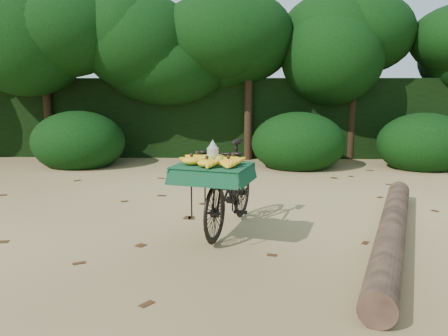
{
  "coord_description": "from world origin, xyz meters",
  "views": [
    {
      "loc": [
        0.37,
        -5.23,
        1.74
      ],
      "look_at": [
        0.17,
        -0.03,
        0.78
      ],
      "focal_mm": 38.0,
      "sensor_mm": 36.0,
      "label": 1
    }
  ],
  "objects": [
    {
      "name": "ground",
      "position": [
        0.0,
        0.0,
        0.0
      ],
      "size": [
        80.0,
        80.0,
        0.0
      ],
      "primitive_type": "plane",
      "color": "tan",
      "rests_on": "ground"
    },
    {
      "name": "vendor_bicycle",
      "position": [
        0.22,
        0.16,
        0.54
      ],
      "size": [
        1.08,
        1.89,
        1.06
      ],
      "rotation": [
        0.0,
        0.0,
        -0.27
      ],
      "color": "black",
      "rests_on": "ground"
    },
    {
      "name": "fallen_log",
      "position": [
        2.0,
        -0.22,
        0.14
      ],
      "size": [
        1.63,
        3.86,
        0.29
      ],
      "primitive_type": "cylinder",
      "rotation": [
        1.57,
        0.0,
        -0.35
      ],
      "color": "brown",
      "rests_on": "ground"
    },
    {
      "name": "hedge_backdrop",
      "position": [
        0.0,
        6.3,
        0.9
      ],
      "size": [
        26.0,
        1.8,
        1.8
      ],
      "primitive_type": "cube",
      "color": "black",
      "rests_on": "ground"
    },
    {
      "name": "tree_row",
      "position": [
        -0.65,
        5.5,
        2.0
      ],
      "size": [
        14.5,
        2.0,
        4.0
      ],
      "primitive_type": null,
      "color": "black",
      "rests_on": "ground"
    },
    {
      "name": "bush_clumps",
      "position": [
        0.5,
        4.3,
        0.45
      ],
      "size": [
        8.8,
        1.7,
        0.9
      ],
      "primitive_type": null,
      "color": "black",
      "rests_on": "ground"
    },
    {
      "name": "leaf_litter",
      "position": [
        0.0,
        0.65,
        0.01
      ],
      "size": [
        7.0,
        7.3,
        0.01
      ],
      "primitive_type": null,
      "color": "#432611",
      "rests_on": "ground"
    }
  ]
}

